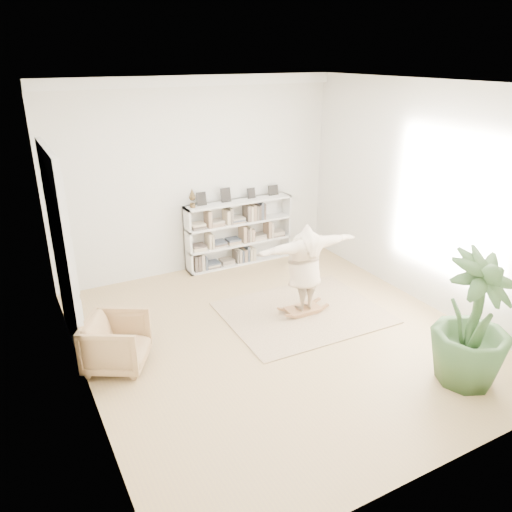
{
  "coord_description": "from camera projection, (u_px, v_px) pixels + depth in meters",
  "views": [
    {
      "loc": [
        -3.36,
        -5.57,
        3.96
      ],
      "look_at": [
        -0.16,
        0.4,
        1.19
      ],
      "focal_mm": 35.0,
      "sensor_mm": 36.0,
      "label": 1
    }
  ],
  "objects": [
    {
      "name": "person",
      "position": [
        305.0,
        265.0,
        7.84
      ],
      "size": [
        1.78,
        0.52,
        1.44
      ],
      "primitive_type": "imported",
      "rotation": [
        0.0,
        0.0,
        3.12
      ],
      "color": "beige",
      "rests_on": "rocker_board"
    },
    {
      "name": "bookshelf",
      "position": [
        239.0,
        233.0,
        9.9
      ],
      "size": [
        2.2,
        0.35,
        1.64
      ],
      "color": "silver",
      "rests_on": "floor"
    },
    {
      "name": "room_shell",
      "position": [
        195.0,
        81.0,
        8.59
      ],
      "size": [
        6.0,
        6.0,
        6.0
      ],
      "color": "silver",
      "rests_on": "floor"
    },
    {
      "name": "rocker_board",
      "position": [
        303.0,
        309.0,
        8.14
      ],
      "size": [
        0.57,
        0.35,
        0.12
      ],
      "rotation": [
        0.0,
        0.0,
        -0.02
      ],
      "color": "brown",
      "rests_on": "rug"
    },
    {
      "name": "rug",
      "position": [
        303.0,
        313.0,
        8.17
      ],
      "size": [
        2.54,
        2.05,
        0.02
      ],
      "primitive_type": "cube",
      "rotation": [
        0.0,
        0.0,
        -0.02
      ],
      "color": "tan",
      "rests_on": "floor"
    },
    {
      "name": "houseplant",
      "position": [
        474.0,
        321.0,
        6.17
      ],
      "size": [
        1.06,
        1.06,
        1.75
      ],
      "primitive_type": "imported",
      "rotation": [
        0.0,
        0.0,
        0.09
      ],
      "color": "#2F4E27",
      "rests_on": "floor"
    },
    {
      "name": "floor",
      "position": [
        278.0,
        336.0,
        7.52
      ],
      "size": [
        6.0,
        6.0,
        0.0
      ],
      "primitive_type": "plane",
      "color": "tan",
      "rests_on": "ground"
    },
    {
      "name": "armchair",
      "position": [
        117.0,
        343.0,
        6.67
      ],
      "size": [
        1.08,
        1.07,
        0.72
      ],
      "primitive_type": "imported",
      "rotation": [
        0.0,
        0.0,
        1.04
      ],
      "color": "tan",
      "rests_on": "floor"
    },
    {
      "name": "doors",
      "position": [
        63.0,
        253.0,
        6.87
      ],
      "size": [
        0.09,
        1.78,
        2.92
      ],
      "color": "white",
      "rests_on": "floor"
    }
  ]
}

